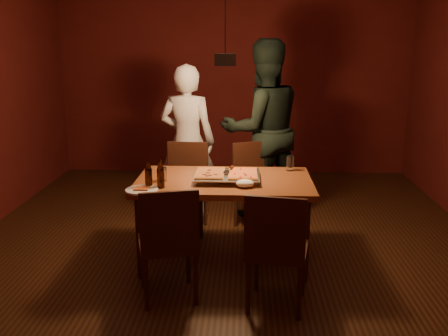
{
  "coord_description": "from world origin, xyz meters",
  "views": [
    {
      "loc": [
        0.17,
        -4.24,
        1.9
      ],
      "look_at": [
        -0.0,
        -0.13,
        0.85
      ],
      "focal_mm": 40.0,
      "sensor_mm": 36.0,
      "label": 1
    }
  ],
  "objects_px": {
    "diner_white": "(187,142)",
    "chair_far_left": "(187,178)",
    "dining_table": "(224,188)",
    "beer_bottle_b": "(161,174)",
    "plate_slice": "(142,190)",
    "diner_dark": "(263,130)",
    "pendant_lamp": "(225,58)",
    "chair_far_right": "(256,178)",
    "chair_near_left": "(169,234)",
    "pizza_tray": "(227,177)",
    "beer_bottle_a": "(148,174)",
    "chair_near_right": "(276,241)"
  },
  "relations": [
    {
      "from": "chair_far_right",
      "to": "chair_far_left",
      "type": "bearing_deg",
      "value": -20.45
    },
    {
      "from": "chair_far_left",
      "to": "pendant_lamp",
      "type": "bearing_deg",
      "value": 125.66
    },
    {
      "from": "dining_table",
      "to": "pizza_tray",
      "type": "xyz_separation_m",
      "value": [
        0.03,
        -0.01,
        0.1
      ]
    },
    {
      "from": "pizza_tray",
      "to": "beer_bottle_a",
      "type": "bearing_deg",
      "value": -154.99
    },
    {
      "from": "pizza_tray",
      "to": "diner_white",
      "type": "distance_m",
      "value": 1.31
    },
    {
      "from": "plate_slice",
      "to": "pendant_lamp",
      "type": "xyz_separation_m",
      "value": [
        0.64,
        0.51,
        1.0
      ]
    },
    {
      "from": "chair_far_right",
      "to": "pizza_tray",
      "type": "distance_m",
      "value": 0.91
    },
    {
      "from": "chair_near_left",
      "to": "plate_slice",
      "type": "height_order",
      "value": "chair_near_left"
    },
    {
      "from": "chair_near_right",
      "to": "beer_bottle_b",
      "type": "bearing_deg",
      "value": 158.51
    },
    {
      "from": "plate_slice",
      "to": "diner_white",
      "type": "bearing_deg",
      "value": 83.46
    },
    {
      "from": "dining_table",
      "to": "chair_near_right",
      "type": "height_order",
      "value": "chair_near_right"
    },
    {
      "from": "chair_far_left",
      "to": "pendant_lamp",
      "type": "distance_m",
      "value": 1.45
    },
    {
      "from": "beer_bottle_b",
      "to": "dining_table",
      "type": "bearing_deg",
      "value": 28.6
    },
    {
      "from": "chair_near_right",
      "to": "chair_far_right",
      "type": "bearing_deg",
      "value": 104.49
    },
    {
      "from": "dining_table",
      "to": "beer_bottle_b",
      "type": "relative_size",
      "value": 6.47
    },
    {
      "from": "chair_far_left",
      "to": "plate_slice",
      "type": "height_order",
      "value": "chair_far_left"
    },
    {
      "from": "pizza_tray",
      "to": "beer_bottle_b",
      "type": "bearing_deg",
      "value": -150.45
    },
    {
      "from": "chair_near_left",
      "to": "diner_dark",
      "type": "distance_m",
      "value": 2.15
    },
    {
      "from": "beer_bottle_b",
      "to": "pendant_lamp",
      "type": "height_order",
      "value": "pendant_lamp"
    },
    {
      "from": "chair_near_left",
      "to": "pendant_lamp",
      "type": "height_order",
      "value": "pendant_lamp"
    },
    {
      "from": "beer_bottle_b",
      "to": "diner_white",
      "type": "distance_m",
      "value": 1.48
    },
    {
      "from": "diner_white",
      "to": "chair_far_left",
      "type": "bearing_deg",
      "value": 103.87
    },
    {
      "from": "chair_near_left",
      "to": "diner_dark",
      "type": "bearing_deg",
      "value": 54.28
    },
    {
      "from": "beer_bottle_b",
      "to": "plate_slice",
      "type": "xyz_separation_m",
      "value": [
        -0.13,
        -0.1,
        -0.11
      ]
    },
    {
      "from": "chair_near_left",
      "to": "beer_bottle_b",
      "type": "relative_size",
      "value": 2.22
    },
    {
      "from": "dining_table",
      "to": "beer_bottle_b",
      "type": "bearing_deg",
      "value": -151.4
    },
    {
      "from": "beer_bottle_a",
      "to": "diner_white",
      "type": "distance_m",
      "value": 1.48
    },
    {
      "from": "chair_far_right",
      "to": "beer_bottle_b",
      "type": "xyz_separation_m",
      "value": [
        -0.79,
        -1.1,
        0.33
      ]
    },
    {
      "from": "dining_table",
      "to": "pendant_lamp",
      "type": "bearing_deg",
      "value": 88.21
    },
    {
      "from": "pizza_tray",
      "to": "chair_far_left",
      "type": "bearing_deg",
      "value": 122.66
    },
    {
      "from": "chair_far_left",
      "to": "chair_near_left",
      "type": "bearing_deg",
      "value": 94.35
    },
    {
      "from": "plate_slice",
      "to": "diner_dark",
      "type": "relative_size",
      "value": 0.13
    },
    {
      "from": "chair_far_right",
      "to": "diner_white",
      "type": "distance_m",
      "value": 0.89
    },
    {
      "from": "beer_bottle_b",
      "to": "diner_dark",
      "type": "bearing_deg",
      "value": 60.08
    },
    {
      "from": "diner_white",
      "to": "pendant_lamp",
      "type": "bearing_deg",
      "value": 122.06
    },
    {
      "from": "diner_white",
      "to": "chair_near_left",
      "type": "bearing_deg",
      "value": 101.44
    },
    {
      "from": "pizza_tray",
      "to": "pendant_lamp",
      "type": "bearing_deg",
      "value": 102.58
    },
    {
      "from": "pizza_tray",
      "to": "chair_far_right",
      "type": "bearing_deg",
      "value": 76.03
    },
    {
      "from": "pizza_tray",
      "to": "plate_slice",
      "type": "distance_m",
      "value": 0.75
    },
    {
      "from": "dining_table",
      "to": "chair_far_left",
      "type": "xyz_separation_m",
      "value": [
        -0.42,
        0.78,
        -0.14
      ]
    },
    {
      "from": "chair_near_left",
      "to": "chair_near_right",
      "type": "bearing_deg",
      "value": -22.21
    },
    {
      "from": "diner_dark",
      "to": "dining_table",
      "type": "bearing_deg",
      "value": 53.35
    },
    {
      "from": "dining_table",
      "to": "chair_near_left",
      "type": "height_order",
      "value": "chair_near_left"
    },
    {
      "from": "diner_dark",
      "to": "plate_slice",
      "type": "bearing_deg",
      "value": 38.02
    },
    {
      "from": "pizza_tray",
      "to": "plate_slice",
      "type": "xyz_separation_m",
      "value": [
        -0.66,
        -0.36,
        -0.01
      ]
    },
    {
      "from": "chair_near_left",
      "to": "plate_slice",
      "type": "relative_size",
      "value": 2.0
    },
    {
      "from": "chair_far_left",
      "to": "diner_dark",
      "type": "distance_m",
      "value": 1.0
    },
    {
      "from": "beer_bottle_a",
      "to": "beer_bottle_b",
      "type": "height_order",
      "value": "beer_bottle_b"
    },
    {
      "from": "dining_table",
      "to": "plate_slice",
      "type": "distance_m",
      "value": 0.74
    },
    {
      "from": "chair_far_right",
      "to": "pendant_lamp",
      "type": "bearing_deg",
      "value": 43.44
    }
  ]
}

